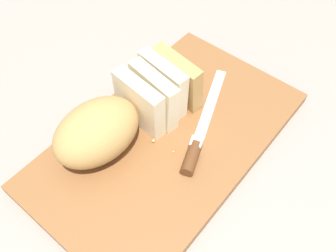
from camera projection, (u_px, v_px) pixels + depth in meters
The scene contains 6 objects.
ground_plane at pixel (168, 143), 0.64m from camera, with size 3.00×3.00×0.00m, color gray.
cutting_board at pixel (168, 140), 0.63m from camera, with size 0.48×0.28×0.02m, color brown.
bread_loaf at pixel (122, 115), 0.60m from camera, with size 0.27×0.13×0.09m.
bread_knife at pixel (197, 143), 0.61m from camera, with size 0.23×0.12×0.02m.
crumb_near_knife at pixel (153, 141), 0.62m from camera, with size 0.01×0.01×0.01m, color tan.
crumb_near_loaf at pixel (173, 152), 0.61m from camera, with size 0.00×0.00×0.00m, color tan.
Camera 1 is at (-0.27, -0.24, 0.53)m, focal length 39.31 mm.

